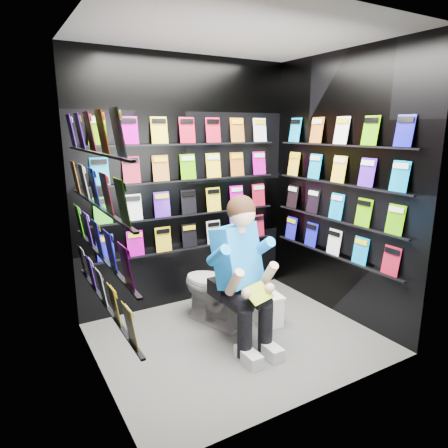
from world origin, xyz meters
TOP-DOWN VIEW (x-y plane):
  - floor at (0.00, 0.00)m, footprint 2.40×2.40m
  - ceiling at (0.00, 0.00)m, footprint 2.40×2.40m
  - wall_back at (0.00, 1.00)m, footprint 2.40×0.04m
  - wall_front at (0.00, -1.00)m, footprint 2.40×0.04m
  - wall_left at (-1.20, 0.00)m, footprint 0.04×2.00m
  - wall_right at (1.20, 0.00)m, footprint 0.04×2.00m
  - comics_back at (0.00, 0.97)m, footprint 2.10×0.06m
  - comics_left at (-1.17, 0.00)m, footprint 0.06×1.70m
  - comics_right at (1.17, 0.00)m, footprint 0.06×1.70m
  - toilet at (-0.01, 0.38)m, footprint 0.63×0.84m
  - longbox at (0.43, 0.14)m, footprint 0.25×0.40m
  - longbox_lid at (0.43, 0.14)m, footprint 0.27×0.42m
  - reader at (-0.01, -0.00)m, footprint 0.76×0.93m
  - held_comic at (-0.01, -0.35)m, footprint 0.29×0.22m

SIDE VIEW (x-z plane):
  - floor at x=0.00m, z-range 0.00..0.00m
  - longbox at x=0.43m, z-range 0.00..0.28m
  - longbox_lid at x=0.43m, z-range 0.28..0.31m
  - toilet at x=-0.01m, z-range 0.00..0.73m
  - held_comic at x=-0.01m, z-range 0.53..0.63m
  - reader at x=-0.01m, z-range 0.05..1.52m
  - wall_back at x=0.00m, z-range 0.00..2.60m
  - wall_front at x=0.00m, z-range 0.00..2.60m
  - wall_left at x=-1.20m, z-range 0.00..2.60m
  - wall_right at x=1.20m, z-range 0.00..2.60m
  - comics_back at x=0.00m, z-range 0.62..1.99m
  - comics_left at x=-1.17m, z-range 0.62..1.99m
  - comics_right at x=1.17m, z-range 0.62..1.99m
  - ceiling at x=0.00m, z-range 2.60..2.60m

